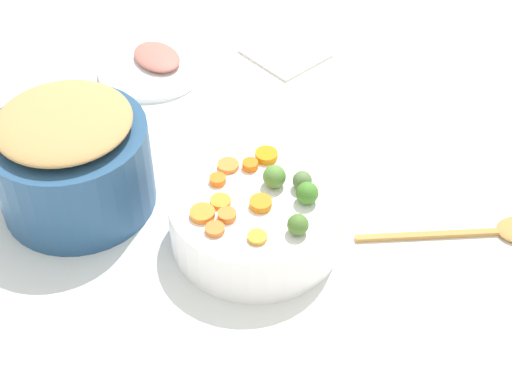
# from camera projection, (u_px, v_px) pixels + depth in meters

# --- Properties ---
(tabletop) EXTENTS (2.40, 2.40, 0.02)m
(tabletop) POSITION_uv_depth(u_px,v_px,m) (264.00, 263.00, 1.14)
(tabletop) COLOR silver
(tabletop) RESTS_ON ground
(serving_bowl_carrots) EXTENTS (0.26, 0.26, 0.09)m
(serving_bowl_carrots) POSITION_uv_depth(u_px,v_px,m) (256.00, 217.00, 1.14)
(serving_bowl_carrots) COLOR white
(serving_bowl_carrots) RESTS_ON tabletop
(metal_pot) EXTENTS (0.25, 0.25, 0.15)m
(metal_pot) POSITION_uv_depth(u_px,v_px,m) (74.00, 167.00, 1.18)
(metal_pot) COLOR navy
(metal_pot) RESTS_ON tabletop
(stuffing_mound) EXTENTS (0.21, 0.21, 0.03)m
(stuffing_mound) POSITION_uv_depth(u_px,v_px,m) (63.00, 121.00, 1.11)
(stuffing_mound) COLOR tan
(stuffing_mound) RESTS_ON metal_pot
(carrot_slice_0) EXTENTS (0.05, 0.05, 0.01)m
(carrot_slice_0) POSITION_uv_depth(u_px,v_px,m) (202.00, 213.00, 1.08)
(carrot_slice_0) COLOR orange
(carrot_slice_0) RESTS_ON serving_bowl_carrots
(carrot_slice_1) EXTENTS (0.03, 0.03, 0.01)m
(carrot_slice_1) POSITION_uv_depth(u_px,v_px,m) (250.00, 165.00, 1.15)
(carrot_slice_1) COLOR orange
(carrot_slice_1) RESTS_ON serving_bowl_carrots
(carrot_slice_2) EXTENTS (0.04, 0.04, 0.01)m
(carrot_slice_2) POSITION_uv_depth(u_px,v_px,m) (261.00, 203.00, 1.09)
(carrot_slice_2) COLOR orange
(carrot_slice_2) RESTS_ON serving_bowl_carrots
(carrot_slice_3) EXTENTS (0.04, 0.04, 0.01)m
(carrot_slice_3) POSITION_uv_depth(u_px,v_px,m) (266.00, 155.00, 1.17)
(carrot_slice_3) COLOR orange
(carrot_slice_3) RESTS_ON serving_bowl_carrots
(carrot_slice_4) EXTENTS (0.04, 0.04, 0.01)m
(carrot_slice_4) POSITION_uv_depth(u_px,v_px,m) (215.00, 229.00, 1.05)
(carrot_slice_4) COLOR orange
(carrot_slice_4) RESTS_ON serving_bowl_carrots
(carrot_slice_5) EXTENTS (0.03, 0.03, 0.01)m
(carrot_slice_5) POSITION_uv_depth(u_px,v_px,m) (218.00, 180.00, 1.13)
(carrot_slice_5) COLOR orange
(carrot_slice_5) RESTS_ON serving_bowl_carrots
(carrot_slice_6) EXTENTS (0.04, 0.04, 0.01)m
(carrot_slice_6) POSITION_uv_depth(u_px,v_px,m) (227.00, 215.00, 1.07)
(carrot_slice_6) COLOR orange
(carrot_slice_6) RESTS_ON serving_bowl_carrots
(carrot_slice_7) EXTENTS (0.04, 0.04, 0.01)m
(carrot_slice_7) POSITION_uv_depth(u_px,v_px,m) (257.00, 237.00, 1.04)
(carrot_slice_7) COLOR orange
(carrot_slice_7) RESTS_ON serving_bowl_carrots
(carrot_slice_8) EXTENTS (0.04, 0.04, 0.01)m
(carrot_slice_8) POSITION_uv_depth(u_px,v_px,m) (220.00, 201.00, 1.09)
(carrot_slice_8) COLOR orange
(carrot_slice_8) RESTS_ON serving_bowl_carrots
(carrot_slice_9) EXTENTS (0.04, 0.04, 0.01)m
(carrot_slice_9) POSITION_uv_depth(u_px,v_px,m) (228.00, 165.00, 1.15)
(carrot_slice_9) COLOR orange
(carrot_slice_9) RESTS_ON serving_bowl_carrots
(brussels_sprout_0) EXTENTS (0.04, 0.04, 0.04)m
(brussels_sprout_0) POSITION_uv_depth(u_px,v_px,m) (274.00, 176.00, 1.11)
(brussels_sprout_0) COLOR #568638
(brussels_sprout_0) RESTS_ON serving_bowl_carrots
(brussels_sprout_1) EXTENTS (0.03, 0.03, 0.03)m
(brussels_sprout_1) POSITION_uv_depth(u_px,v_px,m) (298.00, 225.00, 1.05)
(brussels_sprout_1) COLOR #4B732E
(brussels_sprout_1) RESTS_ON serving_bowl_carrots
(brussels_sprout_2) EXTENTS (0.03, 0.03, 0.03)m
(brussels_sprout_2) POSITION_uv_depth(u_px,v_px,m) (302.00, 180.00, 1.11)
(brussels_sprout_2) COLOR #577341
(brussels_sprout_2) RESTS_ON serving_bowl_carrots
(brussels_sprout_3) EXTENTS (0.03, 0.03, 0.03)m
(brussels_sprout_3) POSITION_uv_depth(u_px,v_px,m) (309.00, 195.00, 1.09)
(brussels_sprout_3) COLOR #427D29
(brussels_sprout_3) RESTS_ON serving_bowl_carrots
(wooden_spoon) EXTENTS (0.28, 0.16, 0.01)m
(wooden_spoon) POSITION_uv_depth(u_px,v_px,m) (495.00, 231.00, 1.17)
(wooden_spoon) COLOR #B9813F
(wooden_spoon) RESTS_ON tabletop
(ham_plate) EXTENTS (0.21, 0.21, 0.01)m
(ham_plate) POSITION_uv_depth(u_px,v_px,m) (151.00, 69.00, 1.48)
(ham_plate) COLOR white
(ham_plate) RESTS_ON tabletop
(ham_slice_main) EXTENTS (0.09, 0.12, 0.02)m
(ham_slice_main) POSITION_uv_depth(u_px,v_px,m) (157.00, 57.00, 1.49)
(ham_slice_main) COLOR #BF695D
(ham_slice_main) RESTS_ON ham_plate
(dish_towel) EXTENTS (0.16, 0.17, 0.01)m
(dish_towel) POSITION_uv_depth(u_px,v_px,m) (285.00, 53.00, 1.53)
(dish_towel) COLOR silver
(dish_towel) RESTS_ON tabletop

